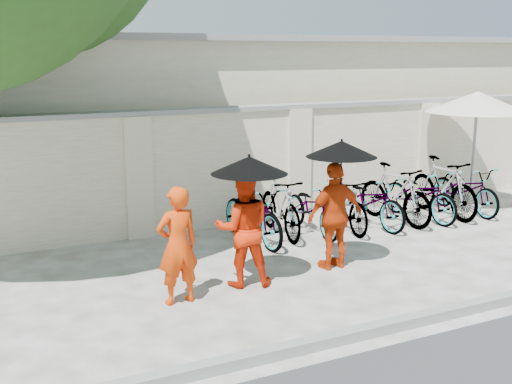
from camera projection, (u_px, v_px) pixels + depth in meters
name	position (u px, v px, depth m)	size (l,w,h in m)	color
ground	(283.00, 287.00, 8.37)	(80.00, 80.00, 0.00)	silver
kerb	(360.00, 333.00, 6.87)	(40.00, 0.16, 0.12)	gray
compound_wall	(246.00, 167.00, 11.39)	(20.00, 0.30, 2.00)	#F0E2C1
building_behind	(214.00, 113.00, 15.02)	(14.00, 6.00, 3.20)	beige
monk_left	(178.00, 245.00, 7.71)	(0.53, 0.35, 1.46)	#DF3A07
monk_center	(243.00, 228.00, 8.30)	(0.75, 0.58, 1.54)	red
parasol_center	(249.00, 165.00, 8.07)	(0.98, 0.98, 0.85)	black
monk_right	(335.00, 216.00, 8.97)	(0.89, 0.37, 1.52)	#BD3108
parasol_right	(342.00, 149.00, 8.70)	(0.98, 0.98, 0.97)	black
patio_umbrella	(477.00, 103.00, 12.02)	(2.38, 2.38, 2.28)	gray
bike_0	(253.00, 214.00, 10.25)	(0.62, 1.79, 0.94)	gray
bike_1	(280.00, 206.00, 10.60)	(0.48, 1.70, 1.02)	gray
bike_2	(313.00, 208.00, 10.75)	(0.58, 1.67, 0.88)	gray
bike_3	(344.00, 204.00, 10.90)	(0.44, 1.57, 0.95)	gray
bike_4	(369.00, 201.00, 11.18)	(0.61, 1.74, 0.91)	gray
bike_5	(395.00, 194.00, 11.41)	(0.50, 1.76, 1.06)	gray
bike_6	(420.00, 195.00, 11.65)	(0.61, 1.76, 0.92)	gray
bike_7	(443.00, 187.00, 11.90)	(0.52, 1.82, 1.10)	gray
bike_8	(466.00, 189.00, 12.15)	(0.60, 1.72, 0.90)	gray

